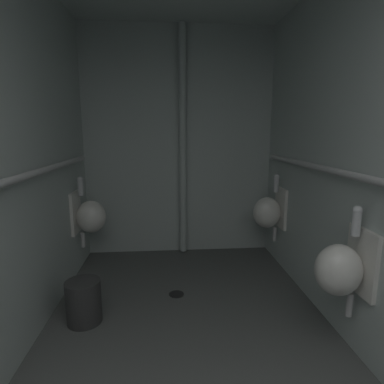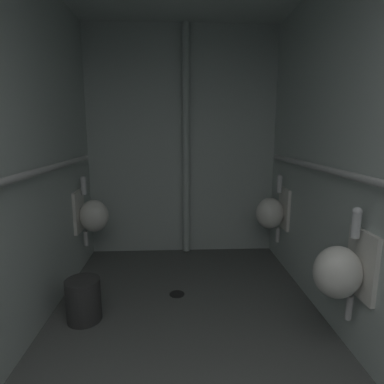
% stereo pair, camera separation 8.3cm
% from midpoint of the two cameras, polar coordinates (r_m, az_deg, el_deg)
% --- Properties ---
extents(floor, '(2.35, 4.07, 0.08)m').
position_cam_midpoint_polar(floor, '(2.37, 0.57, -29.02)').
color(floor, '#4C4F4C').
rests_on(floor, ground).
extents(wall_right, '(0.06, 4.07, 2.68)m').
position_cam_midpoint_polar(wall_right, '(2.21, 31.91, 5.51)').
color(wall_right, '#AFBBB6').
rests_on(wall_right, ground).
extents(wall_back, '(2.35, 0.06, 2.68)m').
position_cam_midpoint_polar(wall_back, '(3.83, -1.18, 8.76)').
color(wall_back, '#AFBBB6').
rests_on(wall_back, ground).
extents(urinal_left_mid, '(0.32, 0.30, 0.76)m').
position_cam_midpoint_polar(urinal_left_mid, '(3.48, -17.00, -3.96)').
color(urinal_left_mid, silver).
extents(urinal_right_mid, '(0.32, 0.30, 0.76)m').
position_cam_midpoint_polar(urinal_right_mid, '(2.28, 26.29, -12.59)').
color(urinal_right_mid, silver).
extents(urinal_right_far, '(0.32, 0.30, 0.76)m').
position_cam_midpoint_polar(urinal_right_far, '(3.56, 14.91, -3.53)').
color(urinal_right_far, silver).
extents(supply_pipe_left, '(0.06, 3.35, 0.06)m').
position_cam_midpoint_polar(supply_pipe_left, '(2.07, -29.96, 1.60)').
color(supply_pipe_left, '#B2B2B2').
extents(supply_pipe_right, '(0.06, 3.39, 0.06)m').
position_cam_midpoint_polar(supply_pipe_right, '(2.18, 29.57, 2.03)').
color(supply_pipe_right, '#B2B2B2').
extents(standpipe_back_wall, '(0.08, 0.08, 2.63)m').
position_cam_midpoint_polar(standpipe_back_wall, '(3.72, -0.44, 8.70)').
color(standpipe_back_wall, '#AFBBB6').
rests_on(standpipe_back_wall, ground).
extents(floor_drain, '(0.14, 0.14, 0.01)m').
position_cam_midpoint_polar(floor_drain, '(3.07, -1.94, -17.93)').
color(floor_drain, black).
rests_on(floor_drain, ground).
extents(waste_bin, '(0.27, 0.27, 0.34)m').
position_cam_midpoint_polar(waste_bin, '(2.76, -18.17, -18.06)').
color(waste_bin, '#2D2D2D').
rests_on(waste_bin, ground).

